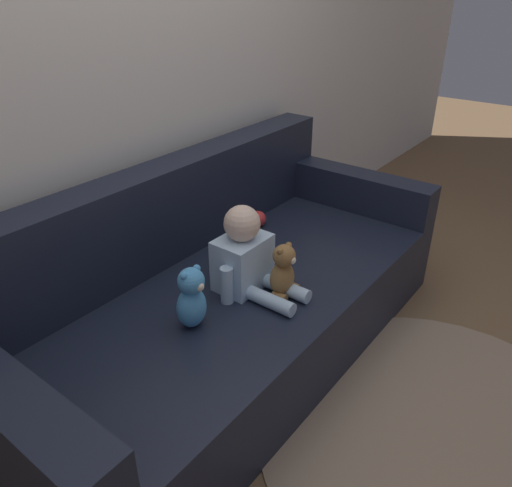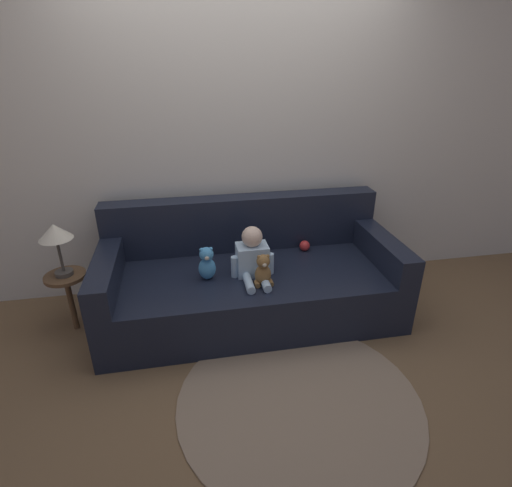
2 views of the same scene
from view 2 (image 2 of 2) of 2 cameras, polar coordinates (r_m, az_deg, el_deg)
ground_plane at (r=3.19m, az=-0.68°, el=-9.88°), size 12.00×12.00×0.00m
wall_back at (r=3.22m, az=-2.64°, el=15.64°), size 8.00×0.05×2.60m
couch at (r=3.09m, az=-0.91°, el=-4.95°), size 2.19×0.97×0.83m
person_baby at (r=2.85m, az=-0.51°, el=-1.91°), size 0.31×0.38×0.37m
teddy_bear_brown at (r=2.75m, az=1.02°, el=-3.92°), size 0.14×0.11×0.23m
plush_toy_side at (r=2.83m, az=-7.03°, el=-2.85°), size 0.12×0.11×0.25m
toy_ball at (r=3.28m, az=6.96°, el=-0.32°), size 0.08×0.08×0.08m
floor_rug at (r=2.53m, az=6.14°, el=-21.36°), size 1.43×1.43×0.01m
side_table at (r=3.02m, az=-26.30°, el=-1.03°), size 0.28×0.28×0.83m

